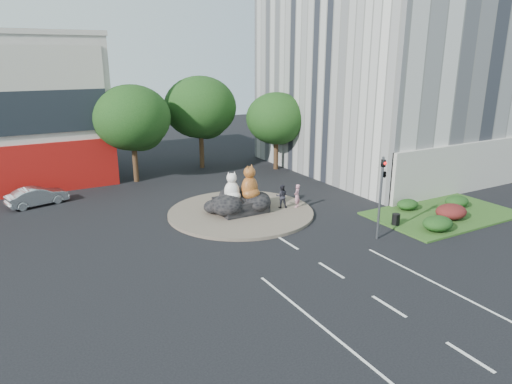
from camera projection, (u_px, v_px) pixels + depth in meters
ground at (331, 270)px, 23.19m from camera, size 120.00×120.00×0.00m
roundabout_island at (241, 212)px, 31.52m from camera, size 10.00×10.00×0.20m
rock_plinth at (241, 205)px, 31.36m from camera, size 3.20×2.60×0.90m
grass_verge at (443, 214)px, 31.30m from camera, size 10.00×6.00×0.12m
tree_left at (133, 121)px, 38.29m from camera, size 6.46×6.46×8.27m
tree_mid at (201, 110)px, 43.16m from camera, size 6.84×6.84×8.76m
tree_right at (277, 121)px, 42.89m from camera, size 5.70×5.70×7.30m
hedge_near_green at (438, 223)px, 28.07m from camera, size 2.00×1.60×0.90m
hedge_red at (451, 212)px, 30.07m from camera, size 2.20×1.76×0.99m
hedge_mid_green at (457, 201)px, 32.52m from camera, size 1.80×1.44×0.81m
hedge_back_green at (408, 204)px, 31.98m from camera, size 1.60×1.28×0.72m
traffic_light at (383, 180)px, 26.21m from camera, size 0.44×1.24×5.00m
street_lamp at (402, 137)px, 34.58m from camera, size 2.34×0.22×8.06m
cat_white at (232, 186)px, 30.58m from camera, size 1.41×1.29×1.98m
cat_tabby at (250, 182)px, 30.89m from camera, size 1.81×1.71×2.37m
kitten_calico at (231, 211)px, 29.99m from camera, size 0.78×0.76×0.99m
kitten_white at (265, 204)px, 31.66m from camera, size 0.49×0.43×0.75m
pedestrian_pink at (297, 196)px, 32.10m from camera, size 0.72×0.68×1.66m
pedestrian_dark at (282, 196)px, 31.98m from camera, size 1.02×0.94×1.68m
parked_car at (37, 196)px, 33.15m from camera, size 4.39×2.46×1.37m
litter_bin at (396, 219)px, 29.05m from camera, size 0.58×0.58×0.73m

